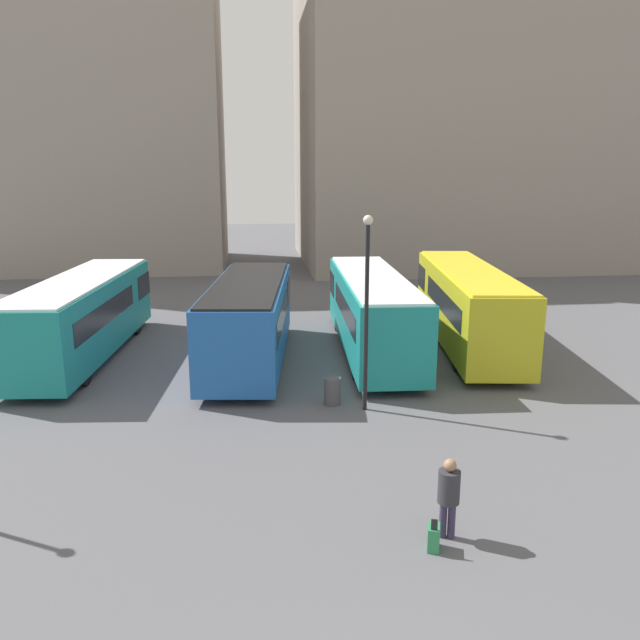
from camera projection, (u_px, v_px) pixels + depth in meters
building_block_left at (64, 91)px, 44.04m from camera, size 21.89×11.98×24.84m
building_block_right at (486, 5)px, 45.88m from camera, size 27.27×17.76×37.71m
bus_0 at (83, 314)px, 23.74m from camera, size 3.42×11.05×3.03m
bus_1 at (249, 318)px, 23.12m from camera, size 3.62×9.86×3.05m
bus_2 at (372, 310)px, 24.41m from camera, size 2.92×11.00×3.04m
bus_3 at (467, 303)px, 25.37m from camera, size 3.86×11.57×3.16m
traveler at (449, 491)px, 11.95m from camera, size 0.53×0.53×1.65m
suitcase at (434, 537)px, 11.74m from camera, size 0.31×0.41×0.70m
lamp_post_0 at (367, 299)px, 17.90m from camera, size 0.28×0.28×5.77m
trash_bin at (332, 391)px, 19.01m from camera, size 0.52×0.52×0.85m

